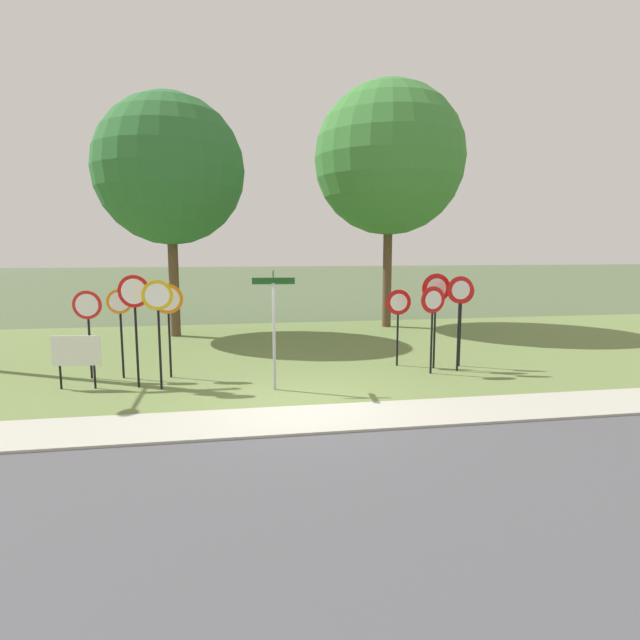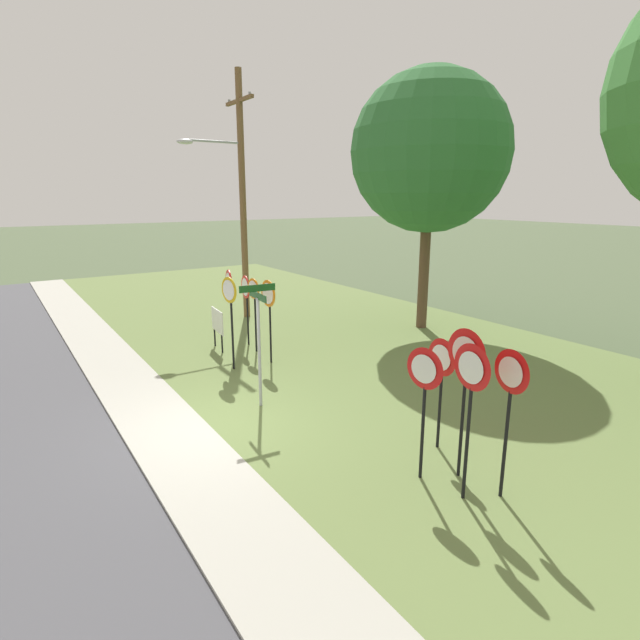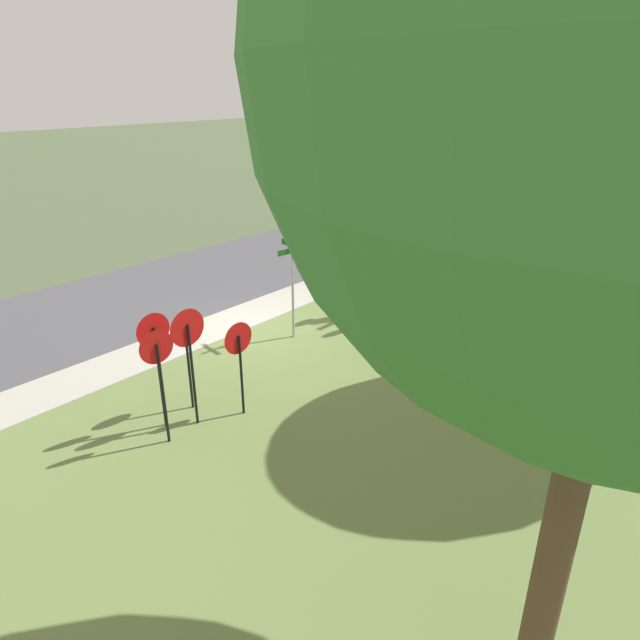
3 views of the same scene
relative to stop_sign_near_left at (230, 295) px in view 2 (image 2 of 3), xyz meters
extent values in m
plane|color=#4C5B3D|center=(3.55, -2.07, -1.96)|extent=(160.00, 160.00, 0.00)
cube|color=#ADAA9E|center=(3.55, -2.87, -1.93)|extent=(44.00, 1.60, 0.06)
cube|color=olive|center=(3.55, 3.93, -1.94)|extent=(44.00, 12.00, 0.04)
cylinder|color=black|center=(0.00, 0.03, -0.77)|extent=(0.06, 0.06, 2.32)
cylinder|color=red|center=(0.00, -0.01, 0.34)|extent=(0.74, 0.17, 0.75)
cylinder|color=white|center=(0.00, -0.03, 0.34)|extent=(0.57, 0.12, 0.58)
cylinder|color=black|center=(-0.53, 1.01, -0.93)|extent=(0.06, 0.06, 1.98)
cylinder|color=orange|center=(-0.53, 0.97, 0.01)|extent=(0.61, 0.08, 0.61)
cylinder|color=white|center=(-0.53, 0.95, 0.01)|extent=(0.47, 0.05, 0.47)
cylinder|color=black|center=(0.64, 0.89, -0.90)|extent=(0.06, 0.06, 2.05)
cylinder|color=orange|center=(0.64, 0.85, 0.07)|extent=(0.74, 0.04, 0.74)
cylinder|color=white|center=(0.64, 0.83, 0.07)|extent=(0.58, 0.02, 0.58)
cylinder|color=black|center=(-1.31, 1.13, -0.97)|extent=(0.06, 0.06, 1.91)
cylinder|color=red|center=(-1.31, 1.09, -0.07)|extent=(0.71, 0.10, 0.71)
cylinder|color=white|center=(-1.31, 1.07, -0.07)|extent=(0.55, 0.07, 0.55)
cylinder|color=black|center=(0.54, -0.21, -0.81)|extent=(0.06, 0.06, 2.24)
cylinder|color=gold|center=(0.54, -0.25, 0.26)|extent=(0.68, 0.12, 0.69)
cylinder|color=white|center=(0.54, -0.27, 0.26)|extent=(0.53, 0.08, 0.54)
cylinder|color=black|center=(6.68, 1.18, -1.00)|extent=(0.06, 0.06, 1.84)
cone|color=red|center=(6.68, 1.14, -0.15)|extent=(0.70, 0.07, 0.70)
cone|color=white|center=(6.68, 1.12, -0.15)|extent=(0.47, 0.04, 0.47)
cylinder|color=black|center=(7.57, 0.74, -0.80)|extent=(0.06, 0.06, 2.25)
cone|color=red|center=(7.57, 0.70, 0.25)|extent=(0.79, 0.06, 0.79)
cone|color=silver|center=(7.57, 0.67, 0.25)|extent=(0.54, 0.03, 0.53)
cylinder|color=black|center=(8.35, 0.83, -0.85)|extent=(0.06, 0.06, 2.14)
cone|color=red|center=(8.35, 0.79, 0.15)|extent=(0.68, 0.13, 0.68)
cone|color=silver|center=(8.35, 0.77, 0.15)|extent=(0.46, 0.08, 0.46)
cylinder|color=black|center=(8.05, 0.30, -0.81)|extent=(0.06, 0.06, 2.23)
cone|color=red|center=(8.05, 0.26, 0.23)|extent=(0.71, 0.08, 0.71)
cone|color=silver|center=(8.05, 0.24, 0.23)|extent=(0.48, 0.05, 0.49)
cylinder|color=black|center=(7.26, 0.16, -0.93)|extent=(0.06, 0.06, 2.00)
cone|color=red|center=(7.26, 0.12, 0.00)|extent=(0.69, 0.14, 0.69)
cone|color=silver|center=(7.26, 0.10, 0.00)|extent=(0.47, 0.09, 0.47)
cylinder|color=#9EA0A8|center=(3.13, -0.71, -0.71)|extent=(0.07, 0.07, 2.43)
cylinder|color=#9EA0A8|center=(3.13, -0.71, 0.52)|extent=(0.09, 0.09, 0.03)
cube|color=#19511E|center=(3.13, -0.71, 0.58)|extent=(0.96, 0.11, 0.15)
cube|color=#19511E|center=(3.13, -0.71, 0.75)|extent=(0.10, 0.81, 0.15)
cylinder|color=brown|center=(-4.79, 2.74, 2.53)|extent=(0.24, 0.24, 8.90)
cube|color=brown|center=(-4.79, 2.74, 5.91)|extent=(2.10, 0.12, 0.12)
cylinder|color=gray|center=(-5.64, 2.74, 6.01)|extent=(0.09, 0.09, 0.10)
cylinder|color=gray|center=(-3.94, 2.74, 6.01)|extent=(0.09, 0.09, 0.10)
cylinder|color=#9EA0A8|center=(-4.79, 1.71, 4.49)|extent=(0.08, 2.06, 0.08)
ellipsoid|color=#B7B7BC|center=(-4.79, 0.68, 4.43)|extent=(0.40, 0.56, 0.18)
cylinder|color=black|center=(-1.75, 0.18, -1.65)|extent=(0.05, 0.05, 0.55)
cylinder|color=black|center=(-0.98, 0.10, -1.65)|extent=(0.05, 0.05, 0.55)
cube|color=white|center=(-1.36, 0.14, -1.02)|extent=(1.10, 0.14, 0.70)
cylinder|color=brown|center=(0.13, 7.25, 0.41)|extent=(0.36, 0.36, 4.66)
sphere|color=#2D6B33|center=(0.13, 7.25, 4.05)|extent=(5.28, 5.28, 5.28)
camera|label=1|loc=(2.19, -12.33, 1.33)|focal=29.09mm
camera|label=2|loc=(12.57, -5.39, 2.67)|focal=28.07mm
camera|label=3|loc=(13.30, 9.13, 4.65)|focal=31.06mm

